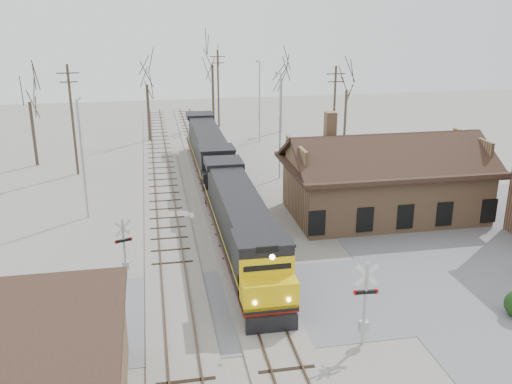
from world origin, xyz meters
The scene contains 20 objects.
ground centered at (0.00, 0.00, 0.00)m, with size 140.00×140.00×0.00m, color gray.
road centered at (0.00, 0.00, 0.01)m, with size 60.00×9.00×0.03m, color slate.
track_main centered at (0.00, 15.00, 0.07)m, with size 3.40×90.00×0.24m.
track_siding centered at (-4.50, 15.00, 0.07)m, with size 3.40×90.00×0.24m.
depot centered at (11.99, 12.00, 2.41)m, with size 15.20×9.31×7.90m.
locomotive_lead centered at (0.00, 6.09, 2.23)m, with size 2.86×19.15×4.25m.
locomotive_trailing centered at (0.00, 25.51, 2.23)m, with size 2.86×19.15×4.02m.
crossbuck_near centered at (4.13, -4.54, 2.01)m, with size 1.24×0.32×4.33m.
crossbuck_far centered at (-7.29, 4.62, 1.80)m, with size 1.05×0.45×3.80m.
streetlight_a centered at (-10.46, 15.74, 5.08)m, with size 0.25×2.04×9.08m.
streetlight_b centered at (6.30, 22.91, 5.41)m, with size 0.25×2.04×9.73m.
streetlight_c centered at (7.27, 37.72, 5.22)m, with size 0.25×2.04×9.35m.
utility_pole_a centered at (-12.42, 27.70, 5.41)m, with size 2.00×0.24×10.37m.
utility_pole_b centered at (3.63, 46.80, 5.17)m, with size 2.00×0.24×9.88m.
utility_pole_c centered at (13.56, 29.25, 5.00)m, with size 2.00×0.24×9.55m.
tree_a centered at (-16.81, 31.74, 7.45)m, with size 4.27×4.27×10.47m.
tree_b centered at (-5.44, 40.52, 7.67)m, with size 4.40×4.40×10.78m.
tree_c centered at (3.01, 47.55, 9.34)m, with size 5.35×5.35×13.10m.
tree_d centered at (10.91, 42.33, 7.74)m, with size 4.44×4.44×10.87m.
tree_e centered at (18.18, 38.68, 6.53)m, with size 3.75×3.75×9.18m.
Camera 1 is at (-5.38, -27.01, 15.78)m, focal length 40.00 mm.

